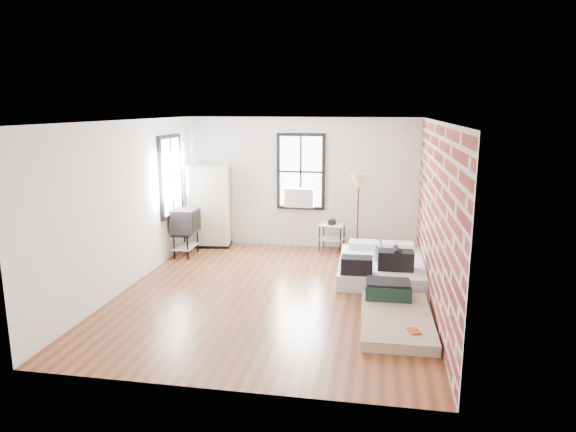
% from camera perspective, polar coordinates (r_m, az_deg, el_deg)
% --- Properties ---
extents(ground, '(6.00, 6.00, 0.00)m').
position_cam_1_polar(ground, '(8.56, -1.58, -8.56)').
color(ground, '#572D16').
rests_on(ground, ground).
extents(room_shell, '(5.02, 6.02, 2.80)m').
position_cam_1_polar(room_shell, '(8.42, 0.39, 3.35)').
color(room_shell, silver).
rests_on(room_shell, ground).
extents(mattress_main, '(1.56, 2.09, 0.66)m').
position_cam_1_polar(mattress_main, '(9.53, 10.32, -5.43)').
color(mattress_main, white).
rests_on(mattress_main, ground).
extents(mattress_bare, '(1.02, 1.88, 0.40)m').
position_cam_1_polar(mattress_bare, '(7.66, 11.72, -10.38)').
color(mattress_bare, tan).
rests_on(mattress_bare, ground).
extents(wardrobe, '(0.95, 0.63, 1.78)m').
position_cam_1_polar(wardrobe, '(11.29, -8.74, 1.05)').
color(wardrobe, black).
rests_on(wardrobe, ground).
extents(side_table, '(0.57, 0.49, 0.68)m').
position_cam_1_polar(side_table, '(10.91, 4.90, -1.52)').
color(side_table, black).
rests_on(side_table, ground).
extents(floor_lamp, '(0.36, 0.36, 1.67)m').
position_cam_1_polar(floor_lamp, '(10.59, 7.86, 3.37)').
color(floor_lamp, '#311E10').
rests_on(floor_lamp, ground).
extents(tv_stand, '(0.49, 0.69, 0.98)m').
position_cam_1_polar(tv_stand, '(10.68, -11.33, -0.71)').
color(tv_stand, black).
rests_on(tv_stand, ground).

